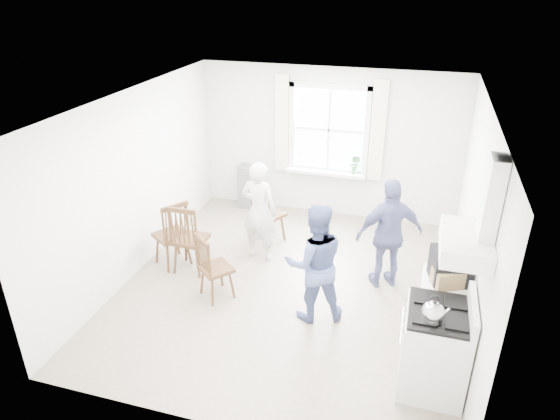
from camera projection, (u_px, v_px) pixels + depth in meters
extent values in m
cube|color=gray|center=(290.00, 286.00, 7.00)|extent=(4.62, 5.12, 0.02)
cube|color=silver|center=(329.00, 143.00, 8.61)|extent=(4.62, 0.04, 2.64)
cube|color=silver|center=(214.00, 320.00, 4.25)|extent=(4.62, 0.04, 2.64)
cube|color=silver|center=(135.00, 183.00, 7.00)|extent=(0.04, 5.12, 2.64)
cube|color=silver|center=(477.00, 224.00, 5.86)|extent=(0.04, 5.12, 2.64)
cube|color=white|center=(292.00, 101.00, 5.86)|extent=(4.62, 5.12, 0.02)
cube|color=white|center=(329.00, 130.00, 8.47)|extent=(1.20, 0.02, 1.40)
cube|color=white|center=(331.00, 86.00, 8.12)|extent=(1.38, 0.09, 0.09)
cube|color=white|center=(327.00, 171.00, 8.77)|extent=(1.38, 0.09, 0.09)
cube|color=white|center=(292.00, 127.00, 8.61)|extent=(0.09, 0.09, 1.58)
cube|color=white|center=(367.00, 133.00, 8.29)|extent=(0.09, 0.09, 1.58)
cube|color=white|center=(326.00, 172.00, 8.70)|extent=(1.38, 0.24, 0.06)
cube|color=#FBEFCE|center=(282.00, 124.00, 8.62)|extent=(0.24, 0.05, 1.70)
cube|color=#FBEFCE|center=(378.00, 132.00, 8.21)|extent=(0.24, 0.05, 1.70)
cube|color=white|center=(465.00, 243.00, 4.56)|extent=(0.45, 0.76, 0.18)
cube|color=white|center=(492.00, 198.00, 4.32)|extent=(0.14, 0.30, 0.76)
cube|color=slate|center=(250.00, 186.00, 9.19)|extent=(0.40, 0.30, 0.80)
cube|color=silver|center=(434.00, 350.00, 5.15)|extent=(0.65, 0.76, 0.92)
cube|color=black|center=(440.00, 312.00, 4.94)|extent=(0.61, 0.72, 0.03)
cube|color=silver|center=(473.00, 310.00, 4.83)|extent=(0.06, 0.76, 0.20)
cylinder|color=silver|center=(402.00, 325.00, 5.13)|extent=(0.02, 0.61, 0.02)
sphere|color=silver|center=(433.00, 312.00, 4.75)|extent=(0.22, 0.22, 0.22)
cylinder|color=silver|center=(432.00, 317.00, 4.78)|extent=(0.19, 0.19, 0.04)
torus|color=black|center=(435.00, 301.00, 4.70)|extent=(0.14, 0.06, 0.14)
cube|color=white|center=(441.00, 312.00, 5.74)|extent=(0.50, 0.55, 0.90)
cube|color=black|center=(450.00, 273.00, 5.48)|extent=(0.48, 0.45, 0.19)
cube|color=black|center=(452.00, 258.00, 5.40)|extent=(0.48, 0.45, 0.17)
cube|color=olive|center=(448.00, 278.00, 5.38)|extent=(0.37, 0.33, 0.20)
cube|color=#3F2614|center=(190.00, 239.00, 7.19)|extent=(0.47, 0.45, 0.06)
cube|color=#3F2614|center=(182.00, 227.00, 6.89)|extent=(0.44, 0.07, 0.60)
cylinder|color=#3F2614|center=(192.00, 255.00, 7.30)|extent=(0.04, 0.04, 0.47)
cube|color=#3F2614|center=(216.00, 268.00, 6.61)|extent=(0.55, 0.55, 0.05)
cube|color=#3F2614|center=(203.00, 255.00, 6.41)|extent=(0.33, 0.29, 0.52)
cylinder|color=#3F2614|center=(217.00, 283.00, 6.70)|extent=(0.03, 0.03, 0.41)
cube|color=#3F2614|center=(171.00, 235.00, 7.34)|extent=(0.60, 0.61, 0.05)
cube|color=#3F2614|center=(176.00, 222.00, 7.08)|extent=(0.29, 0.39, 0.57)
cylinder|color=#3F2614|center=(173.00, 250.00, 7.45)|extent=(0.04, 0.04, 0.46)
imported|color=silver|center=(259.00, 211.00, 7.37)|extent=(0.65, 0.65, 1.56)
imported|color=#4C598D|center=(315.00, 263.00, 6.06)|extent=(0.99, 0.99, 1.56)
imported|color=navy|center=(389.00, 234.00, 6.71)|extent=(1.24, 1.24, 1.58)
imported|color=#306D37|center=(355.00, 164.00, 8.47)|extent=(0.25, 0.25, 0.34)
cube|color=#3F2614|center=(269.00, 214.00, 7.98)|extent=(0.59, 0.58, 0.05)
cube|color=#3F2614|center=(260.00, 202.00, 7.73)|extent=(0.40, 0.25, 0.57)
cylinder|color=#3F2614|center=(269.00, 228.00, 8.08)|extent=(0.04, 0.04, 0.45)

